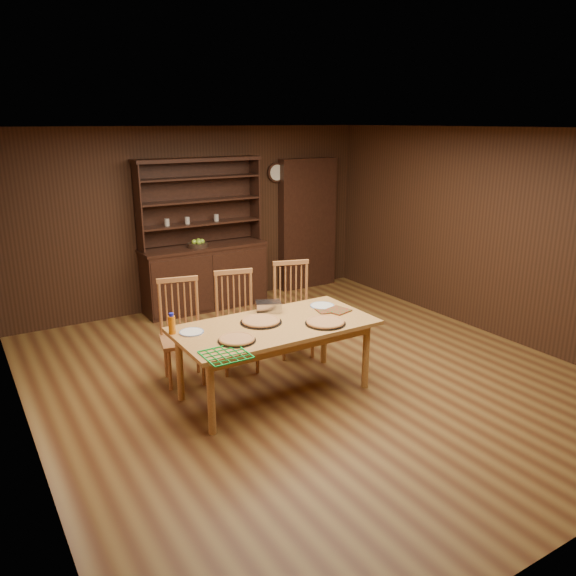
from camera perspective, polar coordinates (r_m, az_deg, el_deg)
floor at (r=6.20m, az=2.06°, el=-8.88°), size 6.00×6.00×0.00m
room_shell at (r=5.70m, az=2.22°, el=5.59°), size 6.00×6.00×6.00m
china_hutch at (r=8.29m, az=-8.50°, el=1.97°), size 1.84×0.52×2.17m
doorway at (r=9.20m, az=1.99°, el=6.50°), size 1.00×0.18×2.10m
wall_clock at (r=8.85m, az=-1.20°, el=11.65°), size 0.30×0.05×0.30m
dining_table at (r=5.55m, az=-1.36°, el=-4.45°), size 1.96×0.98×0.75m
chair_left at (r=6.03m, az=-10.79°, el=-3.90°), size 0.54×0.52×1.10m
chair_center at (r=6.23m, az=-5.28°, el=-2.95°), size 0.55×0.53×1.10m
chair_right at (r=6.60m, az=0.50°, el=-1.75°), size 0.56×0.55×1.10m
pizza_left at (r=5.12m, az=-5.23°, el=-5.22°), size 0.35×0.35×0.04m
pizza_right at (r=5.53m, az=3.82°, el=-3.49°), size 0.40×0.40×0.04m
pizza_center at (r=5.56m, az=-2.76°, el=-3.37°), size 0.41×0.41×0.04m
cooling_rack at (r=4.84m, az=-6.35°, el=-6.71°), size 0.38×0.38×0.02m
plate_left at (r=5.37m, az=-9.77°, el=-4.44°), size 0.23×0.23×0.02m
plate_right at (r=6.04m, az=3.50°, el=-1.81°), size 0.26×0.26×0.02m
foil_dish at (r=5.87m, az=-2.00°, el=-1.89°), size 0.31×0.28×0.10m
juice_bottle at (r=5.36m, az=-11.71°, el=-3.62°), size 0.07×0.07×0.20m
pot_holder_a at (r=5.91m, az=5.08°, el=-2.28°), size 0.27×0.27×0.02m
pot_holder_b at (r=5.90m, az=3.88°, el=-2.30°), size 0.22×0.22×0.01m
fruit_bowl at (r=8.10m, az=-9.14°, el=4.42°), size 0.29×0.29×0.12m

